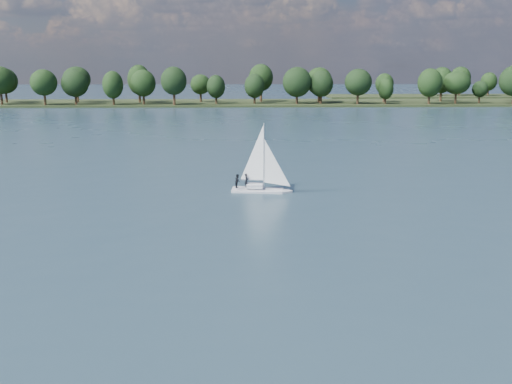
% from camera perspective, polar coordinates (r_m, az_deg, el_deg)
% --- Properties ---
extents(ground, '(700.00, 700.00, 0.00)m').
position_cam_1_polar(ground, '(114.43, -5.97, 5.13)').
color(ground, '#233342').
rests_on(ground, ground).
extents(far_shore, '(660.00, 40.00, 1.50)m').
position_cam_1_polar(far_shore, '(225.80, -3.86, 8.79)').
color(far_shore, black).
rests_on(far_shore, ground).
extents(sailboat, '(6.67, 2.64, 8.53)m').
position_cam_1_polar(sailboat, '(66.75, 0.20, 1.99)').
color(sailboat, silver).
rests_on(sailboat, ground).
extents(treeline, '(562.96, 73.99, 18.22)m').
position_cam_1_polar(treeline, '(223.69, -8.47, 10.72)').
color(treeline, black).
rests_on(treeline, ground).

